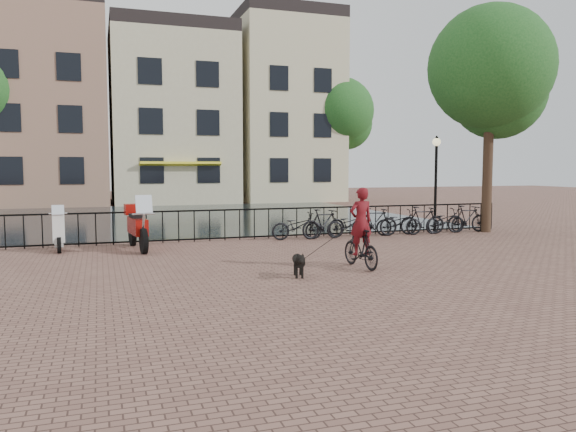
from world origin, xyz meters
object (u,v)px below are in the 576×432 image
object	(u,v)px
cyclist	(361,232)
lamp_post	(436,168)
dog	(299,264)
motorcycle	(137,221)
scooter	(58,227)

from	to	relation	value
cyclist	lamp_post	bearing A→B (deg)	-139.83
cyclist	dog	distance (m)	1.95
cyclist	motorcycle	distance (m)	6.78
dog	motorcycle	size ratio (longest dim) A/B	0.37
lamp_post	scooter	distance (m)	12.83
dog	motorcycle	distance (m)	6.16
cyclist	scooter	bearing A→B (deg)	-41.50
scooter	lamp_post	bearing A→B (deg)	-3.07
cyclist	motorcycle	world-z (taller)	cyclist
lamp_post	dog	xyz separation A→B (m)	(-7.48, -6.17, -2.10)
lamp_post	cyclist	xyz separation A→B (m)	(-5.71, -5.59, -1.53)
lamp_post	cyclist	size ratio (longest dim) A/B	1.54
motorcycle	cyclist	bearing A→B (deg)	-51.15
motorcycle	dog	bearing A→B (deg)	-66.76
scooter	motorcycle	bearing A→B (deg)	-19.24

